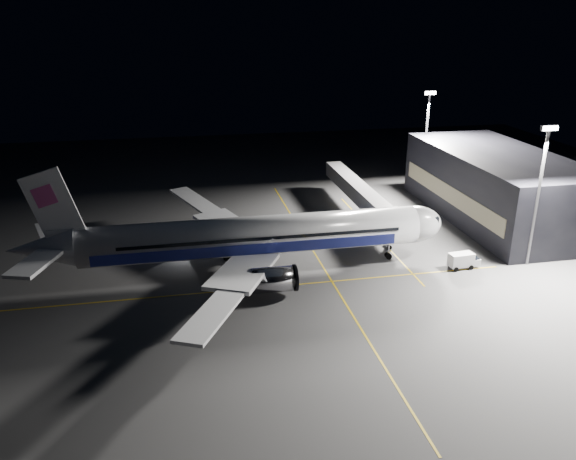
{
  "coord_description": "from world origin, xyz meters",
  "views": [
    {
      "loc": [
        -9.7,
        -73.74,
        34.51
      ],
      "look_at": [
        4.85,
        -0.54,
        6.0
      ],
      "focal_mm": 35.0,
      "sensor_mm": 36.0,
      "label": 1
    }
  ],
  "objects_px": {
    "safety_cone_b": "(257,256)",
    "floodlight_mast_south": "(540,184)",
    "service_truck": "(464,260)",
    "floodlight_mast_north": "(426,133)",
    "safety_cone_c": "(201,251)",
    "airliner": "(246,237)",
    "baggage_tug": "(186,245)",
    "safety_cone_a": "(217,251)",
    "jet_bridge": "(361,194)"
  },
  "relations": [
    {
      "from": "airliner",
      "to": "jet_bridge",
      "type": "xyz_separation_m",
      "value": [
        23.08,
        18.06,
        -0.58
      ]
    },
    {
      "from": "airliner",
      "to": "service_truck",
      "type": "relative_size",
      "value": 13.06
    },
    {
      "from": "safety_cone_c",
      "to": "service_truck",
      "type": "bearing_deg",
      "value": -19.45
    },
    {
      "from": "safety_cone_b",
      "to": "safety_cone_c",
      "type": "distance_m",
      "value": 9.03
    },
    {
      "from": "jet_bridge",
      "to": "safety_cone_c",
      "type": "xyz_separation_m",
      "value": [
        -29.31,
        -10.27,
        -4.28
      ]
    },
    {
      "from": "safety_cone_c",
      "to": "jet_bridge",
      "type": "bearing_deg",
      "value": 19.31
    },
    {
      "from": "floodlight_mast_south",
      "to": "safety_cone_b",
      "type": "height_order",
      "value": "floodlight_mast_south"
    },
    {
      "from": "safety_cone_b",
      "to": "jet_bridge",
      "type": "bearing_deg",
      "value": 33.65
    },
    {
      "from": "floodlight_mast_south",
      "to": "jet_bridge",
      "type": "bearing_deg",
      "value": 126.79
    },
    {
      "from": "floodlight_mast_north",
      "to": "safety_cone_a",
      "type": "bearing_deg",
      "value": -150.96
    },
    {
      "from": "jet_bridge",
      "to": "floodlight_mast_north",
      "type": "height_order",
      "value": "floodlight_mast_north"
    },
    {
      "from": "service_truck",
      "to": "safety_cone_c",
      "type": "xyz_separation_m",
      "value": [
        -37.31,
        13.18,
        -0.95
      ]
    },
    {
      "from": "floodlight_mast_north",
      "to": "jet_bridge",
      "type": "bearing_deg",
      "value": -142.26
    },
    {
      "from": "service_truck",
      "to": "safety_cone_b",
      "type": "relative_size",
      "value": 8.09
    },
    {
      "from": "service_truck",
      "to": "safety_cone_a",
      "type": "xyz_separation_m",
      "value": [
        -34.84,
        12.49,
        -0.95
      ]
    },
    {
      "from": "airliner",
      "to": "floodlight_mast_south",
      "type": "xyz_separation_m",
      "value": [
        41.08,
        -6.01,
        7.21
      ]
    },
    {
      "from": "safety_cone_a",
      "to": "service_truck",
      "type": "bearing_deg",
      "value": -19.71
    },
    {
      "from": "floodlight_mast_south",
      "to": "safety_cone_a",
      "type": "distance_m",
      "value": 48.25
    },
    {
      "from": "airliner",
      "to": "floodlight_mast_south",
      "type": "bearing_deg",
      "value": -8.33
    },
    {
      "from": "floodlight_mast_north",
      "to": "safety_cone_a",
      "type": "relative_size",
      "value": 34.3
    },
    {
      "from": "safety_cone_a",
      "to": "safety_cone_c",
      "type": "bearing_deg",
      "value": 164.34
    },
    {
      "from": "jet_bridge",
      "to": "safety_cone_c",
      "type": "bearing_deg",
      "value": -160.69
    },
    {
      "from": "jet_bridge",
      "to": "safety_cone_a",
      "type": "height_order",
      "value": "jet_bridge"
    },
    {
      "from": "safety_cone_b",
      "to": "safety_cone_c",
      "type": "relative_size",
      "value": 0.95
    },
    {
      "from": "airliner",
      "to": "safety_cone_b",
      "type": "height_order",
      "value": "airliner"
    },
    {
      "from": "floodlight_mast_north",
      "to": "safety_cone_c",
      "type": "distance_m",
      "value": 54.5
    },
    {
      "from": "floodlight_mast_north",
      "to": "safety_cone_b",
      "type": "distance_m",
      "value": 49.59
    },
    {
      "from": "floodlight_mast_south",
      "to": "safety_cone_b",
      "type": "bearing_deg",
      "value": 165.64
    },
    {
      "from": "airliner",
      "to": "floodlight_mast_south",
      "type": "height_order",
      "value": "floodlight_mast_south"
    },
    {
      "from": "safety_cone_c",
      "to": "safety_cone_a",
      "type": "bearing_deg",
      "value": -15.66
    },
    {
      "from": "service_truck",
      "to": "safety_cone_a",
      "type": "distance_m",
      "value": 37.03
    },
    {
      "from": "safety_cone_a",
      "to": "safety_cone_c",
      "type": "distance_m",
      "value": 2.56
    },
    {
      "from": "safety_cone_b",
      "to": "safety_cone_a",
      "type": "bearing_deg",
      "value": 151.63
    },
    {
      "from": "airliner",
      "to": "baggage_tug",
      "type": "relative_size",
      "value": 20.72
    },
    {
      "from": "airliner",
      "to": "jet_bridge",
      "type": "relative_size",
      "value": 1.79
    },
    {
      "from": "baggage_tug",
      "to": "safety_cone_a",
      "type": "distance_m",
      "value": 5.31
    },
    {
      "from": "airliner",
      "to": "baggage_tug",
      "type": "xyz_separation_m",
      "value": [
        -8.48,
        9.48,
        -4.32
      ]
    },
    {
      "from": "floodlight_mast_north",
      "to": "baggage_tug",
      "type": "height_order",
      "value": "floodlight_mast_north"
    },
    {
      "from": "safety_cone_b",
      "to": "floodlight_mast_south",
      "type": "bearing_deg",
      "value": -14.36
    },
    {
      "from": "jet_bridge",
      "to": "service_truck",
      "type": "xyz_separation_m",
      "value": [
        8.0,
        -23.45,
        -3.33
      ]
    },
    {
      "from": "floodlight_mast_north",
      "to": "safety_cone_a",
      "type": "distance_m",
      "value": 52.69
    },
    {
      "from": "airliner",
      "to": "service_truck",
      "type": "xyz_separation_m",
      "value": [
        31.08,
        -5.39,
        -3.91
      ]
    },
    {
      "from": "jet_bridge",
      "to": "airliner",
      "type": "bearing_deg",
      "value": -141.96
    },
    {
      "from": "floodlight_mast_north",
      "to": "baggage_tug",
      "type": "bearing_deg",
      "value": -155.57
    },
    {
      "from": "baggage_tug",
      "to": "safety_cone_a",
      "type": "bearing_deg",
      "value": -10.25
    },
    {
      "from": "safety_cone_c",
      "to": "baggage_tug",
      "type": "bearing_deg",
      "value": 142.97
    },
    {
      "from": "safety_cone_a",
      "to": "safety_cone_c",
      "type": "relative_size",
      "value": 0.99
    },
    {
      "from": "service_truck",
      "to": "baggage_tug",
      "type": "bearing_deg",
      "value": 154.95
    },
    {
      "from": "floodlight_mast_south",
      "to": "baggage_tug",
      "type": "xyz_separation_m",
      "value": [
        -49.56,
        15.49,
        -11.53
      ]
    },
    {
      "from": "service_truck",
      "to": "safety_cone_b",
      "type": "height_order",
      "value": "service_truck"
    }
  ]
}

